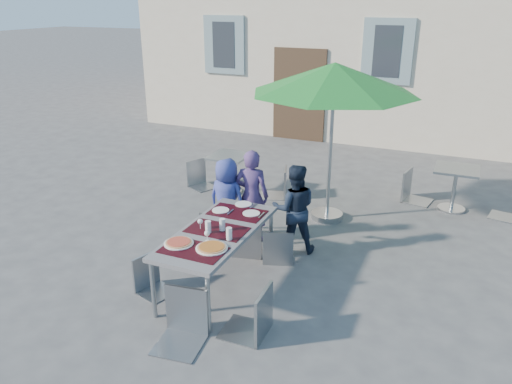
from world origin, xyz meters
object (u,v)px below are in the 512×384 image
at_px(pizza_near_right, 212,247).
at_px(bg_chair_l_0, 199,158).
at_px(child_1, 252,196).
at_px(dining_table, 217,234).
at_px(chair_5, 181,287).
at_px(patio_umbrella, 334,80).
at_px(child_2, 294,209).
at_px(chair_1, 247,218).
at_px(cafe_table_1, 455,182).
at_px(chair_2, 279,226).
at_px(bg_chair_r_0, 280,166).
at_px(chair_0, 215,207).
at_px(cafe_table_0, 229,168).
at_px(chair_4, 254,284).
at_px(pizza_near_left, 179,243).
at_px(child_0, 227,200).
at_px(chair_3, 149,254).
at_px(bg_chair_l_1, 415,168).

xyz_separation_m(pizza_near_right, bg_chair_l_0, (-2.10, 3.38, -0.21)).
bearing_deg(child_1, dining_table, 85.77).
relative_size(chair_5, patio_umbrella, 0.42).
height_order(child_2, patio_umbrella, patio_umbrella).
relative_size(chair_1, patio_umbrella, 0.38).
distance_m(child_2, patio_umbrella, 2.00).
bearing_deg(chair_1, cafe_table_1, 48.46).
bearing_deg(chair_2, dining_table, -119.00).
height_order(chair_2, bg_chair_r_0, bg_chair_r_0).
xyz_separation_m(chair_0, cafe_table_0, (-0.68, 1.83, -0.07)).
height_order(chair_2, chair_4, chair_4).
bearing_deg(cafe_table_0, chair_0, -69.61).
bearing_deg(chair_2, pizza_near_left, -117.19).
distance_m(child_2, cafe_table_0, 2.44).
distance_m(chair_5, cafe_table_1, 5.24).
bearing_deg(cafe_table_0, child_0, -64.51).
bearing_deg(chair_3, chair_5, -37.72).
bearing_deg(dining_table, chair_5, -82.02).
distance_m(chair_1, patio_umbrella, 2.39).
height_order(child_1, chair_1, child_1).
distance_m(dining_table, cafe_table_0, 3.15).
distance_m(patio_umbrella, bg_chair_r_0, 2.02).
relative_size(chair_0, chair_3, 1.07).
bearing_deg(pizza_near_right, chair_0, 117.13).
bearing_deg(cafe_table_1, child_0, -140.46).
relative_size(patio_umbrella, bg_chair_l_0, 2.62).
bearing_deg(chair_2, chair_4, -78.01).
height_order(chair_5, patio_umbrella, patio_umbrella).
distance_m(chair_2, bg_chair_l_0, 3.18).
bearing_deg(child_2, child_0, -21.11).
distance_m(child_1, chair_0, 0.55).
xyz_separation_m(child_2, chair_5, (-0.38, -2.30, -0.00)).
xyz_separation_m(child_0, chair_4, (1.26, -1.90, 0.00)).
bearing_deg(child_0, chair_4, 130.63).
height_order(chair_0, bg_chair_l_1, bg_chair_l_1).
distance_m(cafe_table_0, bg_chair_r_0, 0.92).
height_order(chair_3, bg_chair_l_0, bg_chair_l_0).
height_order(pizza_near_right, chair_1, chair_1).
bearing_deg(cafe_table_1, chair_4, -111.25).
bearing_deg(cafe_table_0, cafe_table_1, 11.42).
distance_m(pizza_near_right, bg_chair_l_1, 4.55).
relative_size(chair_0, patio_umbrella, 0.37).
bearing_deg(chair_4, chair_3, 169.16).
relative_size(chair_1, chair_2, 1.04).
xyz_separation_m(cafe_table_1, bg_chair_l_1, (-0.67, 0.17, 0.10)).
height_order(pizza_near_left, bg_chair_l_0, bg_chair_l_0).
xyz_separation_m(patio_umbrella, bg_chair_r_0, (-1.04, 0.59, -1.62)).
relative_size(pizza_near_right, child_2, 0.28).
bearing_deg(cafe_table_0, pizza_near_left, -72.61).
xyz_separation_m(chair_2, chair_4, (0.33, -1.54, 0.08)).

